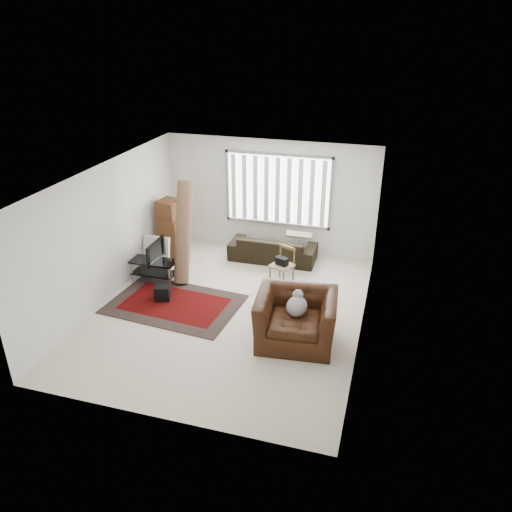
{
  "coord_description": "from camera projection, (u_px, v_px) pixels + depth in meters",
  "views": [
    {
      "loc": [
        2.81,
        -7.8,
        5.12
      ],
      "look_at": [
        0.41,
        0.41,
        1.05
      ],
      "focal_mm": 35.0,
      "sensor_mm": 36.0,
      "label": 1
    }
  ],
  "objects": [
    {
      "name": "sofa",
      "position": [
        273.0,
        245.0,
        11.58
      ],
      "size": [
        2.01,
        0.88,
        0.77
      ],
      "primitive_type": "imported",
      "rotation": [
        0.0,
        0.0,
        3.15
      ],
      "color": "black",
      "rests_on": "ground"
    },
    {
      "name": "persian_rug",
      "position": [
        175.0,
        304.0,
        9.89
      ],
      "size": [
        2.66,
        1.89,
        0.02
      ],
      "color": "black",
      "rests_on": "ground"
    },
    {
      "name": "rolled_rug",
      "position": [
        183.0,
        232.0,
        10.46
      ],
      "size": [
        0.37,
        0.93,
        2.16
      ],
      "primitive_type": "cylinder",
      "rotation": [
        -0.28,
        0.0,
        0.06
      ],
      "color": "brown",
      "rests_on": "ground"
    },
    {
      "name": "room",
      "position": [
        238.0,
        217.0,
        9.35
      ],
      "size": [
        6.0,
        6.02,
        2.71
      ],
      "color": "beige",
      "rests_on": "ground"
    },
    {
      "name": "side_chair",
      "position": [
        282.0,
        264.0,
        10.56
      ],
      "size": [
        0.55,
        0.55,
        0.78
      ],
      "rotation": [
        0.0,
        0.0,
        -0.39
      ],
      "color": "#887759",
      "rests_on": "ground"
    },
    {
      "name": "armchair",
      "position": [
        296.0,
        315.0,
        8.58
      ],
      "size": [
        1.49,
        1.33,
        1.02
      ],
      "rotation": [
        0.0,
        0.0,
        0.1
      ],
      "color": "#34180A",
      "rests_on": "ground"
    },
    {
      "name": "white_flatpack",
      "position": [
        157.0,
        253.0,
        11.14
      ],
      "size": [
        0.61,
        0.25,
        0.78
      ],
      "primitive_type": "cube",
      "rotation": [
        -0.2,
        0.0,
        -0.01
      ],
      "color": "silver",
      "rests_on": "ground"
    },
    {
      "name": "moving_boxes",
      "position": [
        172.0,
        231.0,
        11.59
      ],
      "size": [
        0.67,
        0.62,
        1.41
      ],
      "color": "brown",
      "rests_on": "ground"
    },
    {
      "name": "tv",
      "position": [
        152.0,
        251.0,
        10.48
      ],
      "size": [
        0.1,
        0.79,
        0.45
      ],
      "primitive_type": "imported",
      "rotation": [
        0.0,
        0.0,
        1.57
      ],
      "color": "black",
      "rests_on": "tv_stand"
    },
    {
      "name": "subwoofer",
      "position": [
        163.0,
        292.0,
        9.99
      ],
      "size": [
        0.38,
        0.38,
        0.3
      ],
      "primitive_type": "cube",
      "rotation": [
        0.0,
        0.0,
        0.32
      ],
      "color": "black",
      "rests_on": "persian_rug"
    },
    {
      "name": "tv_stand",
      "position": [
        154.0,
        266.0,
        10.64
      ],
      "size": [
        0.98,
        0.44,
        0.49
      ],
      "color": "black",
      "rests_on": "ground"
    }
  ]
}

